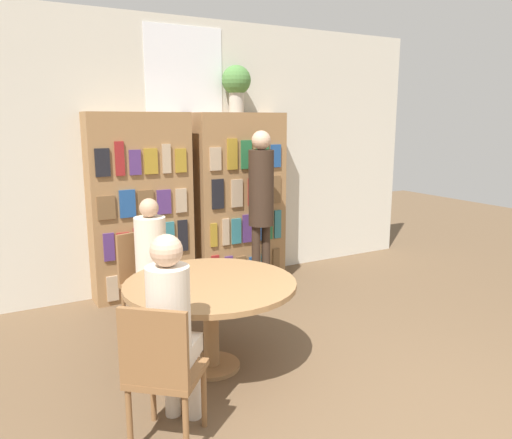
% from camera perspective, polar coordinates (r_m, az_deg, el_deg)
% --- Properties ---
extents(wall_back, '(6.40, 0.07, 3.00)m').
position_cam_1_polar(wall_back, '(5.77, -8.04, 7.29)').
color(wall_back, beige).
rests_on(wall_back, ground_plane).
extents(bookshelf_left, '(1.08, 0.34, 1.98)m').
position_cam_1_polar(bookshelf_left, '(5.46, -12.99, 1.39)').
color(bookshelf_left, olive).
rests_on(bookshelf_left, ground_plane).
extents(bookshelf_right, '(1.08, 0.34, 1.98)m').
position_cam_1_polar(bookshelf_right, '(5.90, -1.77, 2.43)').
color(bookshelf_right, olive).
rests_on(bookshelf_right, ground_plane).
extents(flower_vase, '(0.33, 0.33, 0.52)m').
position_cam_1_polar(flower_vase, '(5.83, -2.26, 15.28)').
color(flower_vase, '#B7AD9E').
rests_on(flower_vase, bookshelf_right).
extents(reading_table, '(1.31, 1.31, 0.70)m').
position_cam_1_polar(reading_table, '(3.85, -5.21, -8.55)').
color(reading_table, olive).
rests_on(reading_table, ground_plane).
extents(chair_near_camera, '(0.56, 0.56, 0.91)m').
position_cam_1_polar(chair_near_camera, '(3.03, -10.74, -16.38)').
color(chair_near_camera, brown).
rests_on(chair_near_camera, ground_plane).
extents(chair_left_side, '(0.48, 0.48, 0.91)m').
position_cam_1_polar(chair_left_side, '(4.66, -12.67, -6.36)').
color(chair_left_side, brown).
rests_on(chair_left_side, ground_plane).
extents(seated_reader_left, '(0.34, 0.40, 1.24)m').
position_cam_1_polar(seated_reader_left, '(4.46, -11.62, -4.45)').
color(seated_reader_left, beige).
rests_on(seated_reader_left, ground_plane).
extents(seated_reader_right, '(0.41, 0.41, 1.27)m').
position_cam_1_polar(seated_reader_right, '(3.09, -9.62, -11.38)').
color(seated_reader_right, beige).
rests_on(seated_reader_right, ground_plane).
extents(librarian_standing, '(0.28, 0.55, 1.79)m').
position_cam_1_polar(librarian_standing, '(5.45, 0.58, 2.77)').
color(librarian_standing, '#332319').
rests_on(librarian_standing, ground_plane).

